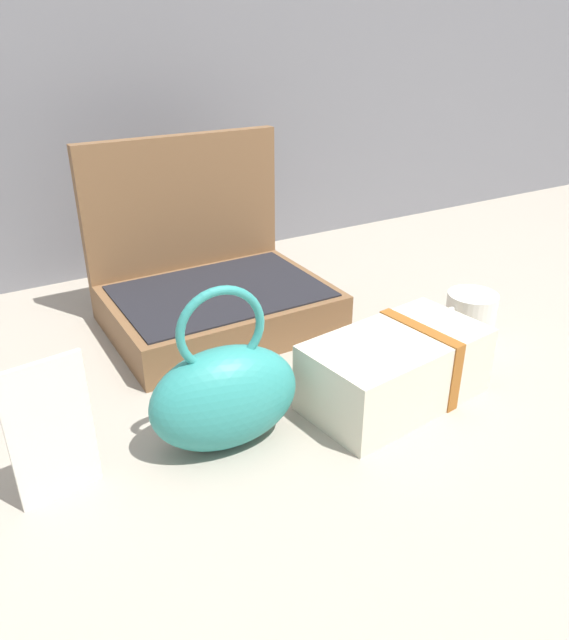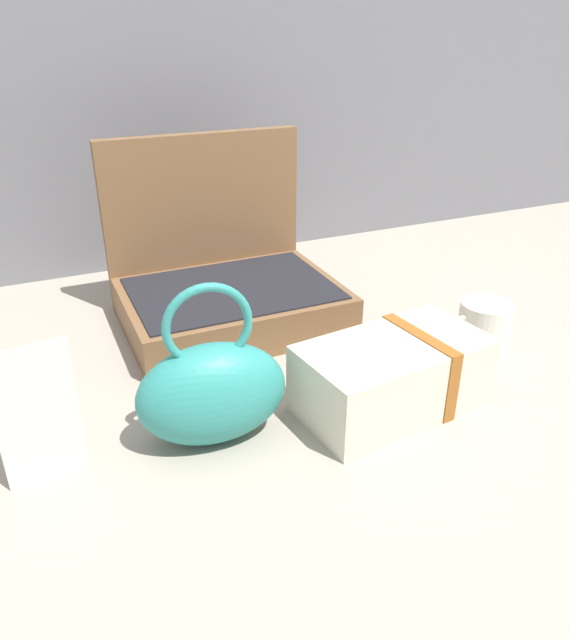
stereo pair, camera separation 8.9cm
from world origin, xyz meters
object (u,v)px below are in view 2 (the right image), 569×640
Objects in this scene: open_suitcase at (225,282)px; coffee_mug at (482,327)px; cream_toiletry_bag at (394,375)px; info_card_left at (37,416)px; teal_pouch_handbag at (212,391)px.

open_suitcase reaches higher than coffee_mug.
cream_toiletry_bag is 1.55× the size of info_card_left.
cream_toiletry_bag is at bearing -7.01° from teal_pouch_handbag.
cream_toiletry_bag is at bearing -160.70° from coffee_mug.
coffee_mug is (0.48, 0.05, -0.03)m from teal_pouch_handbag.
coffee_mug is 0.69m from info_card_left.
coffee_mug is at bearing -4.40° from info_card_left.
teal_pouch_handbag is 0.21m from info_card_left.
info_card_left is at bearing 177.15° from teal_pouch_handbag.
open_suitcase is 0.37m from teal_pouch_handbag.
coffee_mug is (0.23, 0.08, -0.01)m from cream_toiletry_bag.
teal_pouch_handbag is at bearing -174.38° from coffee_mug.
info_card_left is at bearing 174.84° from cream_toiletry_bag.
cream_toiletry_bag is 0.47m from info_card_left.
info_card_left is at bearing -176.91° from coffee_mug.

